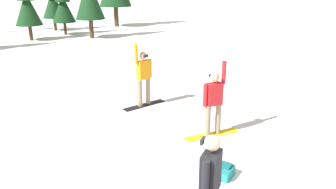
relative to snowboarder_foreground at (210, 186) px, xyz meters
The scene contains 6 objects.
snowboarder_foreground is the anchor object (origin of this frame).
snowboarder_midground 3.76m from the snowboarder_foreground, 61.40° to the left, with size 1.58×0.38×2.00m.
snowboarder_background 6.08m from the snowboarder_foreground, 83.23° to the left, with size 1.53×0.73×2.07m.
backpack_teal 2.01m from the snowboarder_foreground, 52.16° to the left, with size 0.55×0.53×0.28m.
pine_tree_slender 22.41m from the snowboarder_foreground, 91.64° to the left, with size 1.69×1.69×4.20m.
pine_tree_tall 20.91m from the snowboarder_foreground, 98.31° to the left, with size 1.75×1.75×4.62m.
Camera 1 is at (-1.73, -3.55, 3.94)m, focal length 35.41 mm.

